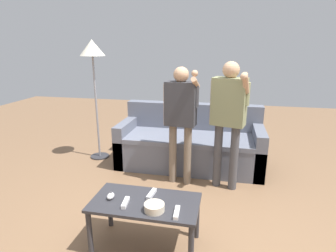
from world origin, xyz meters
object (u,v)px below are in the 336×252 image
(coffee_table, at_px, (145,208))
(game_remote_nunchuk, at_px, (111,196))
(snack_bowl, at_px, (154,207))
(floor_lamp, at_px, (93,56))
(game_remote_wand_far, at_px, (177,213))
(player_right, at_px, (229,112))
(game_remote_wand_spare, at_px, (152,194))
(couch, at_px, (190,145))
(player_center, at_px, (181,113))
(game_remote_wand_near, at_px, (125,203))

(coffee_table, height_order, game_remote_nunchuk, game_remote_nunchuk)
(snack_bowl, height_order, game_remote_nunchuk, snack_bowl)
(coffee_table, height_order, floor_lamp, floor_lamp)
(game_remote_wand_far, bearing_deg, game_remote_nunchuk, 169.34)
(player_right, xyz_separation_m, game_remote_wand_far, (-0.35, -1.33, -0.50))
(game_remote_wand_far, xyz_separation_m, game_remote_wand_spare, (-0.26, 0.23, -0.00))
(couch, distance_m, player_right, 1.01)
(snack_bowl, relative_size, game_remote_wand_far, 0.98)
(game_remote_nunchuk, bearing_deg, coffee_table, 4.10)
(player_center, distance_m, game_remote_wand_far, 1.42)
(couch, bearing_deg, player_center, -94.49)
(coffee_table, xyz_separation_m, game_remote_wand_near, (-0.14, -0.08, 0.08))
(couch, xyz_separation_m, coffee_table, (-0.14, -1.79, 0.07))
(snack_bowl, relative_size, game_remote_wand_spare, 0.96)
(snack_bowl, height_order, player_center, player_center)
(player_center, bearing_deg, floor_lamp, 157.50)
(game_remote_nunchuk, xyz_separation_m, player_center, (0.38, 1.22, 0.45))
(floor_lamp, bearing_deg, snack_bowl, -53.92)
(coffee_table, relative_size, player_right, 0.59)
(player_right, relative_size, game_remote_wand_spare, 9.10)
(couch, height_order, player_right, player_right)
(couch, distance_m, game_remote_nunchuk, 1.87)
(couch, xyz_separation_m, snack_bowl, (-0.03, -1.91, 0.16))
(coffee_table, bearing_deg, player_right, 62.02)
(coffee_table, xyz_separation_m, player_right, (0.64, 1.20, 0.57))
(snack_bowl, distance_m, game_remote_nunchuk, 0.41)
(couch, height_order, player_center, player_center)
(game_remote_nunchuk, bearing_deg, game_remote_wand_near, -21.08)
(couch, bearing_deg, snack_bowl, -90.77)
(game_remote_nunchuk, height_order, player_right, player_right)
(coffee_table, relative_size, floor_lamp, 0.51)
(floor_lamp, relative_size, game_remote_wand_spare, 10.56)
(coffee_table, xyz_separation_m, snack_bowl, (0.11, -0.12, 0.09))
(game_remote_wand_far, bearing_deg, snack_bowl, 176.20)
(player_center, xyz_separation_m, game_remote_wand_near, (-0.23, -1.28, -0.46))
(player_right, bearing_deg, player_center, 179.45)
(coffee_table, distance_m, floor_lamp, 2.45)
(snack_bowl, xyz_separation_m, game_remote_wand_near, (-0.25, 0.04, -0.01))
(game_remote_wand_near, height_order, game_remote_wand_far, same)
(floor_lamp, bearing_deg, player_right, -16.56)
(couch, distance_m, coffee_table, 1.80)
(snack_bowl, bearing_deg, coffee_table, 132.80)
(coffee_table, relative_size, game_remote_wand_spare, 5.39)
(coffee_table, distance_m, player_right, 1.47)
(game_remote_wand_near, distance_m, game_remote_wand_spare, 0.24)
(coffee_table, distance_m, game_remote_nunchuk, 0.31)
(game_remote_nunchuk, relative_size, floor_lamp, 0.05)
(floor_lamp, height_order, game_remote_wand_near, floor_lamp)
(floor_lamp, height_order, game_remote_wand_spare, floor_lamp)
(floor_lamp, height_order, game_remote_wand_far, floor_lamp)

